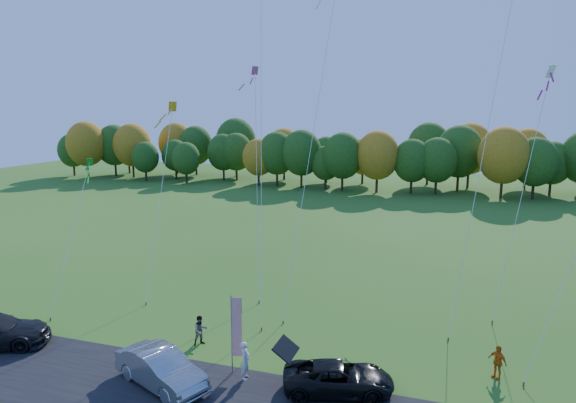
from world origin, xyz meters
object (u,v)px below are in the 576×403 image
(black_suv, at_px, (338,378))
(feather_flag, at_px, (236,326))
(silver_sedan, at_px, (161,369))
(person_east, at_px, (497,361))

(black_suv, relative_size, feather_flag, 1.26)
(silver_sedan, bearing_deg, black_suv, -52.77)
(black_suv, xyz_separation_m, silver_sedan, (-7.75, -2.00, 0.14))
(silver_sedan, height_order, person_east, silver_sedan)
(feather_flag, bearing_deg, person_east, 16.54)
(person_east, distance_m, feather_flag, 12.33)
(black_suv, height_order, feather_flag, feather_flag)
(silver_sedan, xyz_separation_m, person_east, (14.50, 5.59, -0.02))
(silver_sedan, height_order, feather_flag, feather_flag)
(black_suv, height_order, silver_sedan, silver_sedan)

